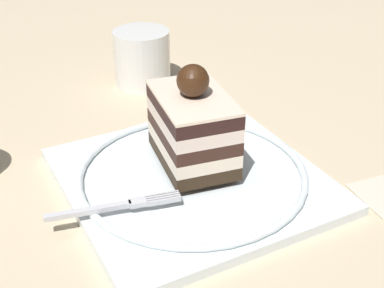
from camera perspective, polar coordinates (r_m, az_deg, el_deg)
ground_plane at (r=0.57m, az=0.09°, el=-3.23°), size 2.40×2.40×0.00m
dessert_plate at (r=0.55m, az=-0.00°, el=-3.54°), size 0.29×0.29×0.02m
cake_slice at (r=0.54m, az=0.46°, el=1.94°), size 0.11×0.07×0.11m
fork at (r=0.49m, az=-7.85°, el=-6.52°), size 0.01×0.12×0.00m
drink_glass_near at (r=0.76m, az=-4.95°, el=9.00°), size 0.08×0.08×0.08m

